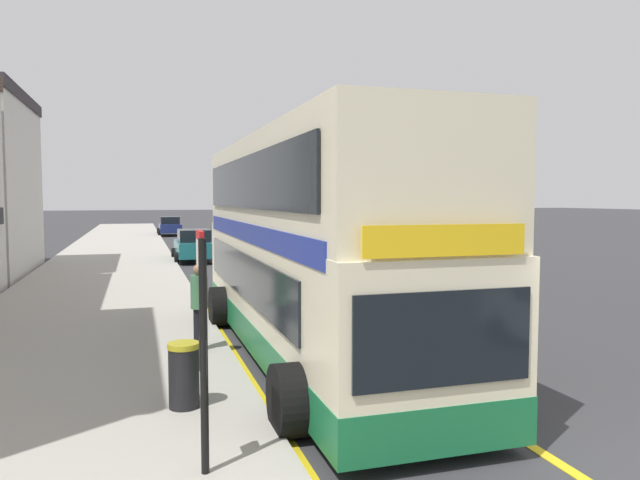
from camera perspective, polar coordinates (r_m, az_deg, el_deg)
The scene contains 10 objects.
ground_plane at distance 37.48m, azimuth -8.11°, elevation -0.91°, with size 260.00×260.00×0.00m, color #333335.
pavement_near at distance 37.05m, azimuth -18.87°, elevation -1.04°, with size 6.00×76.00×0.14m, color #A39E93.
double_decker_bus at distance 12.14m, azimuth -1.16°, elevation -1.31°, with size 3.27×11.35×4.40m.
bus_bay_markings at distance 12.68m, azimuth -1.32°, elevation -10.55°, with size 3.11×14.48×0.01m.
bus_stop_sign at distance 6.81m, azimuth -11.13°, elevation -8.53°, with size 0.09×0.51×2.69m.
parked_car_navy_behind at distance 52.50m, azimuth -14.13°, elevation 1.28°, with size 2.09×4.20×1.62m.
parked_car_teal_far at distance 30.81m, azimuth -11.93°, elevation -0.53°, with size 2.09×4.20×1.62m.
parked_car_white_kerbside at distance 41.61m, azimuth -5.00°, elevation 0.70°, with size 2.09×4.20×1.62m.
pedestrian_waiting_near_sign at distance 12.29m, azimuth -11.45°, elevation -5.93°, with size 0.34×0.34×1.74m.
litter_bin at distance 9.13m, azimuth -12.86°, elevation -12.44°, with size 0.47×0.47×0.96m.
Camera 1 is at (-5.75, -4.89, 3.19)m, focal length 33.53 mm.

